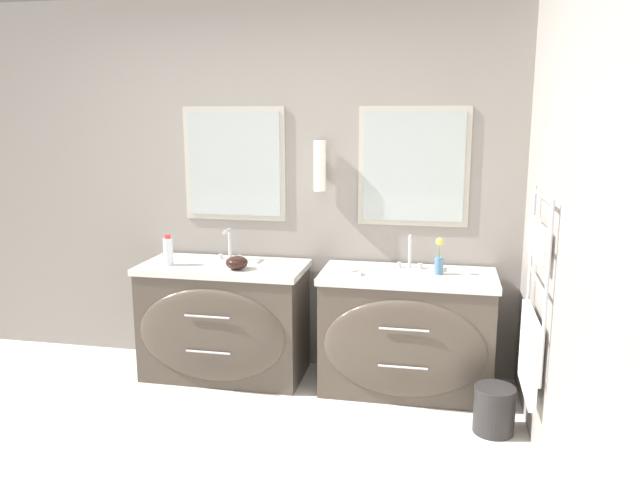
# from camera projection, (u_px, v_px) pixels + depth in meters

# --- Properties ---
(wall_back) EXTENTS (5.15, 0.16, 2.60)m
(wall_back) POSITION_uv_depth(u_px,v_px,m) (267.00, 186.00, 4.43)
(wall_back) COLOR gray
(wall_back) RESTS_ON ground_plane
(wall_right) EXTENTS (0.13, 3.80, 2.60)m
(wall_right) POSITION_uv_depth(u_px,v_px,m) (558.00, 220.00, 3.08)
(wall_right) COLOR gray
(wall_right) RESTS_ON ground_plane
(vanity_left) EXTENTS (1.13, 0.61, 0.80)m
(vanity_left) POSITION_uv_depth(u_px,v_px,m) (223.00, 321.00, 4.30)
(vanity_left) COLOR #4C4238
(vanity_left) RESTS_ON ground_plane
(vanity_right) EXTENTS (1.13, 0.61, 0.80)m
(vanity_right) POSITION_uv_depth(u_px,v_px,m) (406.00, 333.00, 4.06)
(vanity_right) COLOR #4C4238
(vanity_right) RESTS_ON ground_plane
(faucet_left) EXTENTS (0.17, 0.14, 0.22)m
(faucet_left) POSITION_uv_depth(u_px,v_px,m) (229.00, 244.00, 4.36)
(faucet_left) COLOR silver
(faucet_left) RESTS_ON vanity_left
(faucet_right) EXTENTS (0.17, 0.14, 0.22)m
(faucet_right) POSITION_uv_depth(u_px,v_px,m) (410.00, 252.00, 4.12)
(faucet_right) COLOR silver
(faucet_right) RESTS_ON vanity_right
(toiletry_bottle) EXTENTS (0.06, 0.06, 0.21)m
(toiletry_bottle) POSITION_uv_depth(u_px,v_px,m) (168.00, 251.00, 4.22)
(toiletry_bottle) COLOR silver
(toiletry_bottle) RESTS_ON vanity_left
(amenity_bowl) EXTENTS (0.15, 0.15, 0.09)m
(amenity_bowl) POSITION_uv_depth(u_px,v_px,m) (237.00, 263.00, 4.12)
(amenity_bowl) COLOR black
(amenity_bowl) RESTS_ON vanity_left
(flower_vase) EXTENTS (0.06, 0.06, 0.24)m
(flower_vase) POSITION_uv_depth(u_px,v_px,m) (439.00, 259.00, 3.97)
(flower_vase) COLOR teal
(flower_vase) RESTS_ON vanity_right
(soap_dish) EXTENTS (0.11, 0.08, 0.04)m
(soap_dish) POSITION_uv_depth(u_px,v_px,m) (353.00, 272.00, 3.98)
(soap_dish) COLOR white
(soap_dish) RESTS_ON vanity_right
(waste_bin) EXTENTS (0.24, 0.24, 0.28)m
(waste_bin) POSITION_uv_depth(u_px,v_px,m) (494.00, 409.00, 3.58)
(waste_bin) COLOR #282626
(waste_bin) RESTS_ON ground_plane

